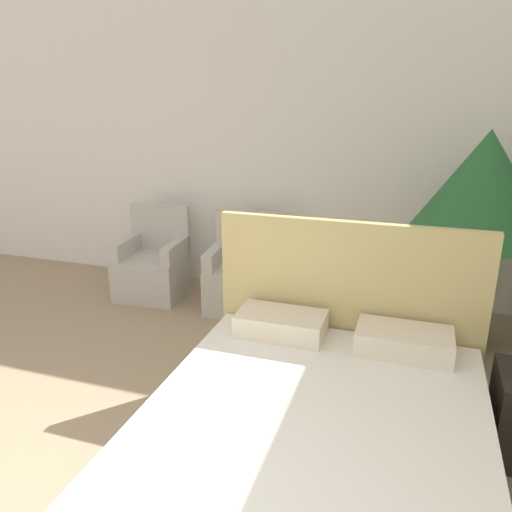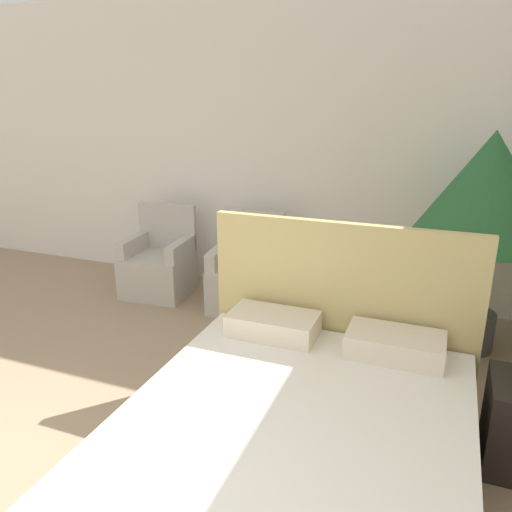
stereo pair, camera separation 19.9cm
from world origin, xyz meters
The scene contains 5 objects.
wall_back centered at (0.00, 4.14, 1.45)m, with size 10.00×0.06×2.90m.
bed centered at (1.02, 1.35, 0.29)m, with size 1.68×2.15×1.22m.
armchair_near_window_left centered at (-1.08, 3.53, 0.27)m, with size 0.67×0.65×0.88m.
armchair_near_window_right centered at (-0.12, 3.53, 0.27)m, with size 0.69×0.67×0.88m.
potted_palm centered at (1.85, 3.42, 1.25)m, with size 1.09×1.09×1.71m.
Camera 1 is at (1.39, -0.63, 1.95)m, focal length 35.00 mm.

